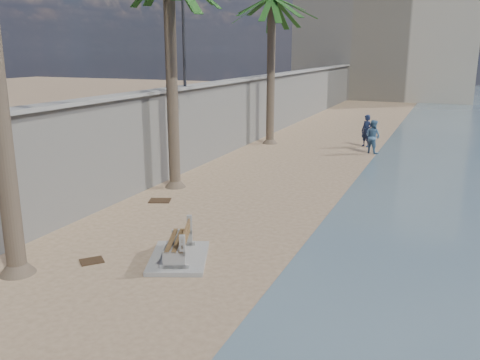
% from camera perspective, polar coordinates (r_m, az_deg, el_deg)
% --- Properties ---
extents(ground_plane, '(140.00, 140.00, 0.00)m').
position_cam_1_polar(ground_plane, '(10.16, -13.34, -16.11)').
color(ground_plane, '#987A5D').
extents(seawall, '(0.45, 70.00, 3.50)m').
position_cam_1_polar(seawall, '(29.15, 1.41, 7.84)').
color(seawall, gray).
rests_on(seawall, ground_plane).
extents(wall_cap, '(0.80, 70.00, 0.12)m').
position_cam_1_polar(wall_cap, '(29.00, 1.43, 11.38)').
color(wall_cap, gray).
rests_on(wall_cap, seawall).
extents(end_building, '(18.00, 12.00, 14.00)m').
position_cam_1_polar(end_building, '(59.45, 16.31, 15.73)').
color(end_building, '#B7AA93').
rests_on(end_building, ground_plane).
extents(bench_far, '(2.02, 2.38, 0.84)m').
position_cam_1_polar(bench_far, '(12.80, -6.94, -7.37)').
color(bench_far, gray).
rests_on(bench_far, ground_plane).
extents(palm_back, '(5.00, 5.00, 8.61)m').
position_cam_1_polar(palm_back, '(28.19, 3.61, 19.48)').
color(palm_back, brown).
rests_on(palm_back, ground_plane).
extents(streetlight, '(0.28, 0.28, 5.12)m').
position_cam_1_polar(streetlight, '(21.71, -6.42, 18.44)').
color(streetlight, '#2D2D33').
rests_on(streetlight, wall_cap).
extents(person_a, '(0.86, 0.80, 1.98)m').
position_cam_1_polar(person_a, '(28.20, 14.02, 5.64)').
color(person_a, '#161F3D').
rests_on(person_a, ground_plane).
extents(person_b, '(1.13, 1.05, 1.87)m').
position_cam_1_polar(person_b, '(26.50, 14.70, 4.93)').
color(person_b, '#476D93').
rests_on(person_b, ground_plane).
extents(debris_c, '(0.89, 0.80, 0.03)m').
position_cam_1_polar(debris_c, '(17.85, -8.99, -2.29)').
color(debris_c, '#382616').
rests_on(debris_c, ground_plane).
extents(debris_d, '(0.70, 0.71, 0.03)m').
position_cam_1_polar(debris_d, '(13.26, -16.31, -8.72)').
color(debris_d, '#382616').
rests_on(debris_d, ground_plane).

